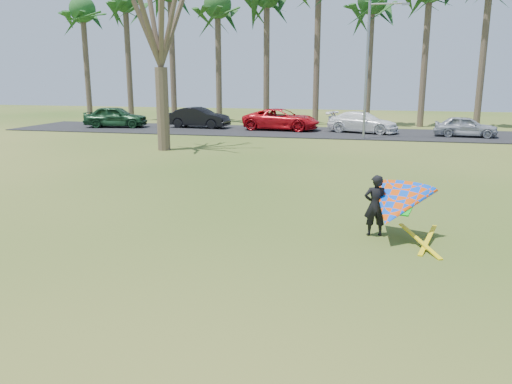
% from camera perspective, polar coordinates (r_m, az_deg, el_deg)
% --- Properties ---
extents(ground, '(100.00, 100.00, 0.00)m').
position_cam_1_polar(ground, '(10.14, -2.63, -8.57)').
color(ground, '#1C480F').
rests_on(ground, ground).
extents(parking_strip, '(46.00, 7.00, 0.06)m').
position_cam_1_polar(parking_strip, '(34.36, 8.93, 6.70)').
color(parking_strip, black).
rests_on(parking_strip, ground).
extents(palm_0, '(4.84, 4.84, 10.84)m').
position_cam_1_polar(palm_0, '(47.33, -19.21, 18.95)').
color(palm_0, brown).
rests_on(palm_0, ground).
extents(palm_1, '(4.84, 4.84, 11.54)m').
position_cam_1_polar(palm_1, '(45.46, -14.73, 20.37)').
color(palm_1, '#4E402E').
rests_on(palm_1, ground).
extents(palm_3, '(4.84, 4.84, 10.84)m').
position_cam_1_polar(palm_3, '(42.35, -4.41, 20.38)').
color(palm_3, '#4C3E2D').
rests_on(palm_3, ground).
extents(palm_6, '(4.84, 4.84, 10.84)m').
position_cam_1_polar(palm_6, '(40.43, 13.16, 20.45)').
color(palm_6, '#483A2B').
rests_on(palm_6, ground).
extents(bare_tree_left, '(6.60, 6.60, 9.70)m').
position_cam_1_polar(bare_tree_left, '(26.49, -11.08, 19.72)').
color(bare_tree_left, '#46362A').
rests_on(bare_tree_left, ground).
extents(streetlight, '(2.28, 0.18, 8.00)m').
position_cam_1_polar(streetlight, '(31.07, 12.86, 14.08)').
color(streetlight, gray).
rests_on(streetlight, ground).
extents(car_0, '(4.83, 2.64, 1.56)m').
position_cam_1_polar(car_0, '(38.81, -15.73, 8.29)').
color(car_0, '#193E21').
rests_on(car_0, parking_strip).
extents(car_1, '(4.62, 1.92, 1.48)m').
position_cam_1_polar(car_1, '(37.30, -6.55, 8.46)').
color(car_1, black).
rests_on(car_1, parking_strip).
extents(car_2, '(5.53, 2.91, 1.48)m').
position_cam_1_polar(car_2, '(35.49, 2.91, 8.29)').
color(car_2, red).
rests_on(car_2, parking_strip).
extents(car_3, '(5.09, 3.24, 1.37)m').
position_cam_1_polar(car_3, '(34.54, 12.09, 7.80)').
color(car_3, white).
rests_on(car_3, parking_strip).
extents(car_4, '(3.87, 1.82, 1.28)m').
position_cam_1_polar(car_4, '(34.06, 22.83, 6.93)').
color(car_4, '#9CA0A9').
rests_on(car_4, parking_strip).
extents(kite_flyer, '(2.13, 2.39, 2.02)m').
position_cam_1_polar(kite_flyer, '(11.96, 15.50, -1.44)').
color(kite_flyer, black).
rests_on(kite_flyer, ground).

